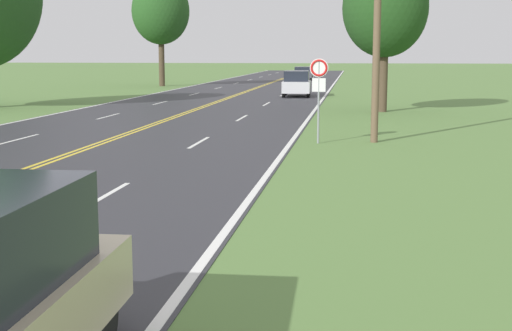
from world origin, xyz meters
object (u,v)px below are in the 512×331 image
Objects in this scene: car_silver_suv_approaching at (297,83)px; tree_left_verge at (385,8)px; tree_behind_sign at (161,11)px; car_dark_grey_hatchback_mid_near at (303,73)px; traffic_sign at (319,80)px.

tree_left_verge is at bearing 21.52° from car_silver_suv_approaching.
car_dark_grey_hatchback_mid_near is (11.42, 15.03, -5.72)m from tree_behind_sign.
tree_behind_sign is at bearing -138.49° from car_silver_suv_approaching.
car_dark_grey_hatchback_mid_near is (-4.46, 53.45, -1.30)m from traffic_sign.
traffic_sign reaches higher than car_silver_suv_approaching.
traffic_sign is 0.29× the size of tree_behind_sign.
car_silver_suv_approaching is at bearing 96.38° from traffic_sign.
car_silver_suv_approaching is at bearing 1.48° from car_dark_grey_hatchback_mid_near.
traffic_sign is 53.65m from car_dark_grey_hatchback_mid_near.
tree_left_verge is 31.34m from tree_behind_sign.
car_dark_grey_hatchback_mid_near is at bearing -179.35° from car_silver_suv_approaching.
tree_behind_sign is 19.72m from car_dark_grey_hatchback_mid_near.
car_dark_grey_hatchback_mid_near is at bearing 52.76° from tree_behind_sign.
tree_behind_sign is (-15.88, 38.42, 4.41)m from traffic_sign.
tree_behind_sign is (-18.42, 25.32, 1.38)m from tree_left_verge.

